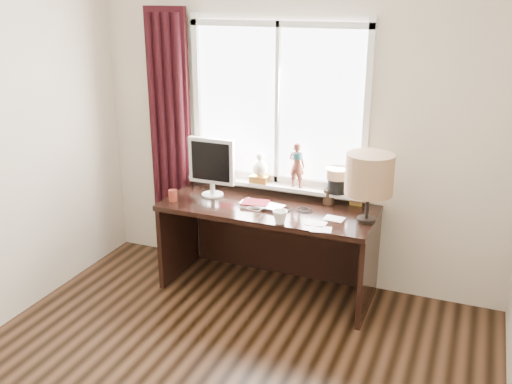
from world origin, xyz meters
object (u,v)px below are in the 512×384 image
at_px(desk, 272,230).
at_px(table_lamp, 369,175).
at_px(red_cup, 173,195).
at_px(monitor, 212,164).
at_px(mug, 280,216).
at_px(laptop, 263,205).

relative_size(desk, table_lamp, 3.27).
xyz_separation_m(red_cup, monitor, (0.24, 0.24, 0.23)).
distance_m(mug, monitor, 0.84).
distance_m(laptop, monitor, 0.56).
height_order(laptop, table_lamp, table_lamp).
height_order(mug, table_lamp, table_lamp).
bearing_deg(mug, monitor, 153.92).
xyz_separation_m(mug, desk, (-0.21, 0.40, -0.30)).
bearing_deg(monitor, table_lamp, -3.70).
height_order(laptop, desk, laptop).
xyz_separation_m(monitor, table_lamp, (1.31, -0.08, 0.09)).
distance_m(red_cup, monitor, 0.41).
bearing_deg(mug, table_lamp, 25.04).
relative_size(mug, monitor, 0.22).
distance_m(desk, monitor, 0.74).
distance_m(laptop, table_lamp, 0.89).
xyz_separation_m(desk, table_lamp, (0.79, -0.13, 0.61)).
xyz_separation_m(desk, monitor, (-0.52, -0.04, 0.52)).
bearing_deg(mug, desk, 117.72).
distance_m(laptop, mug, 0.36).
bearing_deg(mug, laptop, 132.28).
distance_m(monitor, table_lamp, 1.31).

